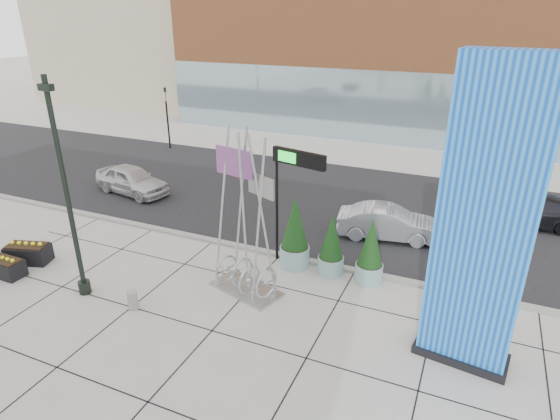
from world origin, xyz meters
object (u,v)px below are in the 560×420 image
at_px(concrete_bollard, 133,300).
at_px(overhead_street_sign, 297,166).
at_px(car_silver_mid, 388,223).
at_px(lamp_post, 70,213).
at_px(blue_pylon, 484,230).
at_px(public_art_sculpture, 245,252).
at_px(car_white_west, 132,180).

xyz_separation_m(concrete_bollard, overhead_street_sign, (3.65, 4.81, 3.50)).
bearing_deg(overhead_street_sign, car_silver_mid, 64.39).
xyz_separation_m(lamp_post, car_silver_mid, (8.49, 8.18, -2.25)).
relative_size(blue_pylon, lamp_post, 1.13).
relative_size(lamp_post, concrete_bollard, 11.45).
height_order(public_art_sculpture, car_white_west, public_art_sculpture).
bearing_deg(public_art_sculpture, lamp_post, -137.64).
height_order(overhead_street_sign, car_white_west, overhead_street_sign).
xyz_separation_m(concrete_bollard, car_white_west, (-6.75, 8.15, 0.41)).
bearing_deg(car_white_west, public_art_sculpture, -110.44).
bearing_deg(car_silver_mid, public_art_sculpture, 138.85).
bearing_deg(car_silver_mid, lamp_post, 124.13).
xyz_separation_m(lamp_post, car_white_west, (-4.67, 8.08, -2.21)).
xyz_separation_m(blue_pylon, car_silver_mid, (-3.36, 6.48, -3.21)).
distance_m(car_white_west, car_silver_mid, 13.16).
height_order(lamp_post, overhead_street_sign, lamp_post).
relative_size(blue_pylon, overhead_street_sign, 1.82).
xyz_separation_m(public_art_sculpture, car_white_west, (-9.59, 5.76, -0.74)).
distance_m(public_art_sculpture, car_silver_mid, 6.90).
bearing_deg(lamp_post, overhead_street_sign, 39.58).
bearing_deg(concrete_bollard, blue_pylon, 10.24).
distance_m(blue_pylon, public_art_sculpture, 7.37).
distance_m(blue_pylon, car_silver_mid, 7.97).
relative_size(public_art_sculpture, overhead_street_sign, 1.26).
distance_m(lamp_post, car_white_west, 9.59).
relative_size(lamp_post, car_white_west, 1.68).
distance_m(lamp_post, public_art_sculpture, 5.64).
height_order(concrete_bollard, car_silver_mid, car_silver_mid).
relative_size(concrete_bollard, overhead_street_sign, 0.14).
xyz_separation_m(lamp_post, public_art_sculpture, (4.92, 2.32, -1.46)).
bearing_deg(public_art_sculpture, concrete_bollard, -122.79).
bearing_deg(blue_pylon, concrete_bollard, -162.00).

